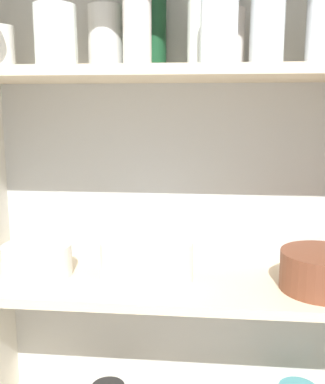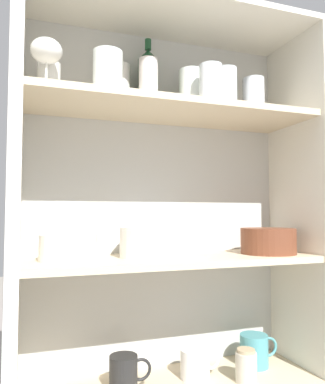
% 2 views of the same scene
% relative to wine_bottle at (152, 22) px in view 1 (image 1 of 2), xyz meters
% --- Properties ---
extents(cupboard_back_panel, '(0.92, 0.02, 1.37)m').
position_rel_wine_bottle_xyz_m(cupboard_back_panel, '(0.06, 0.06, -0.51)').
color(cupboard_back_panel, silver).
rests_on(cupboard_back_panel, ground_plane).
extents(shelf_board_middle, '(0.88, 0.28, 0.02)m').
position_rel_wine_bottle_xyz_m(shelf_board_middle, '(0.06, -0.09, -0.58)').
color(shelf_board_middle, beige).
extents(shelf_board_upper, '(0.88, 0.28, 0.02)m').
position_rel_wine_bottle_xyz_m(shelf_board_upper, '(0.06, -0.09, -0.12)').
color(shelf_board_upper, beige).
extents(tumbler_glass_0, '(0.08, 0.08, 0.11)m').
position_rel_wine_bottle_xyz_m(tumbler_glass_0, '(-0.16, -0.17, -0.05)').
color(tumbler_glass_0, white).
rests_on(tumbler_glass_0, shelf_board_upper).
extents(tumbler_glass_1, '(0.06, 0.06, 0.15)m').
position_rel_wine_bottle_xyz_m(tumbler_glass_1, '(-0.02, -0.08, -0.03)').
color(tumbler_glass_1, silver).
rests_on(tumbler_glass_1, shelf_board_upper).
extents(tumbler_glass_2, '(0.07, 0.07, 0.14)m').
position_rel_wine_bottle_xyz_m(tumbler_glass_2, '(0.36, -0.07, -0.04)').
color(tumbler_glass_2, white).
rests_on(tumbler_glass_2, shelf_board_upper).
extents(tumbler_glass_3, '(0.08, 0.08, 0.13)m').
position_rel_wine_bottle_xyz_m(tumbler_glass_3, '(0.12, -0.08, -0.04)').
color(tumbler_glass_3, white).
rests_on(tumbler_glass_3, shelf_board_upper).
extents(tumbler_glass_4, '(0.06, 0.06, 0.09)m').
position_rel_wine_bottle_xyz_m(tumbler_glass_4, '(-0.31, -0.09, -0.06)').
color(tumbler_glass_4, white).
rests_on(tumbler_glass_4, shelf_board_upper).
extents(tumbler_glass_5, '(0.07, 0.07, 0.13)m').
position_rel_wine_bottle_xyz_m(tumbler_glass_5, '(0.17, -0.00, -0.04)').
color(tumbler_glass_5, silver).
rests_on(tumbler_glass_5, shelf_board_upper).
extents(tumbler_glass_6, '(0.08, 0.08, 0.14)m').
position_rel_wine_bottle_xyz_m(tumbler_glass_6, '(-0.10, -0.01, -0.04)').
color(tumbler_glass_6, white).
rests_on(tumbler_glass_6, shelf_board_upper).
extents(tumbler_glass_7, '(0.07, 0.07, 0.12)m').
position_rel_wine_bottle_xyz_m(tumbler_glass_7, '(0.15, -0.17, -0.05)').
color(tumbler_glass_7, white).
rests_on(tumbler_glass_7, shelf_board_upper).
extents(tumbler_glass_8, '(0.07, 0.07, 0.15)m').
position_rel_wine_bottle_xyz_m(tumbler_glass_8, '(0.24, -0.09, -0.03)').
color(tumbler_glass_8, white).
rests_on(tumbler_glass_8, shelf_board_upper).
extents(wine_bottle, '(0.07, 0.07, 0.25)m').
position_rel_wine_bottle_xyz_m(wine_bottle, '(0.00, 0.00, 0.00)').
color(wine_bottle, '#194728').
rests_on(wine_bottle, shelf_board_upper).
extents(plate_stack_white, '(0.21, 0.21, 0.09)m').
position_rel_wine_bottle_xyz_m(plate_stack_white, '(-0.00, -0.09, -0.52)').
color(plate_stack_white, white).
rests_on(plate_stack_white, shelf_board_middle).
extents(mixing_bowl_large, '(0.18, 0.18, 0.08)m').
position_rel_wine_bottle_xyz_m(mixing_bowl_large, '(0.37, -0.11, -0.52)').
color(mixing_bowl_large, brown).
rests_on(mixing_bowl_large, shelf_board_middle).
extents(serving_bowl_small, '(0.16, 0.16, 0.07)m').
position_rel_wine_bottle_xyz_m(serving_bowl_small, '(-0.26, -0.09, -0.53)').
color(serving_bowl_small, silver).
rests_on(serving_bowl_small, shelf_board_middle).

